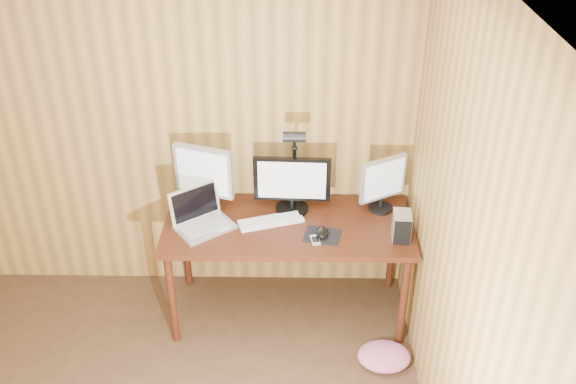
{
  "coord_description": "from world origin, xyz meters",
  "views": [
    {
      "loc": [
        0.98,
        -1.77,
        3.1
      ],
      "look_at": [
        0.93,
        1.58,
        1.02
      ],
      "focal_mm": 40.0,
      "sensor_mm": 36.0,
      "label": 1
    }
  ],
  "objects_px": {
    "keyboard": "(271,221)",
    "speaker": "(365,195)",
    "laptop": "(201,217)",
    "monitor_right": "(383,183)",
    "monitor_left": "(204,176)",
    "monitor_center": "(292,184)",
    "desk": "(288,232)",
    "hard_drive": "(402,226)",
    "desk_lamp": "(294,156)",
    "mouse": "(322,233)",
    "phone": "(315,240)"
  },
  "relations": [
    {
      "from": "hard_drive",
      "to": "phone",
      "type": "xyz_separation_m",
      "value": [
        -0.53,
        -0.04,
        -0.08
      ]
    },
    {
      "from": "monitor_left",
      "to": "mouse",
      "type": "relative_size",
      "value": 3.82
    },
    {
      "from": "monitor_center",
      "to": "phone",
      "type": "distance_m",
      "value": 0.43
    },
    {
      "from": "laptop",
      "to": "phone",
      "type": "xyz_separation_m",
      "value": [
        0.73,
        -0.16,
        -0.05
      ]
    },
    {
      "from": "monitor_center",
      "to": "mouse",
      "type": "xyz_separation_m",
      "value": [
        0.19,
        -0.29,
        -0.18
      ]
    },
    {
      "from": "laptop",
      "to": "mouse",
      "type": "xyz_separation_m",
      "value": [
        0.77,
        -0.11,
        -0.04
      ]
    },
    {
      "from": "phone",
      "to": "speaker",
      "type": "relative_size",
      "value": 0.92
    },
    {
      "from": "laptop",
      "to": "mouse",
      "type": "distance_m",
      "value": 0.78
    },
    {
      "from": "monitor_center",
      "to": "monitor_right",
      "type": "xyz_separation_m",
      "value": [
        0.59,
        0.02,
        0.0
      ]
    },
    {
      "from": "monitor_center",
      "to": "monitor_left",
      "type": "distance_m",
      "value": 0.57
    },
    {
      "from": "laptop",
      "to": "keyboard",
      "type": "distance_m",
      "value": 0.45
    },
    {
      "from": "mouse",
      "to": "speaker",
      "type": "xyz_separation_m",
      "value": [
        0.3,
        0.4,
        0.03
      ]
    },
    {
      "from": "desk",
      "to": "mouse",
      "type": "relative_size",
      "value": 13.49
    },
    {
      "from": "desk_lamp",
      "to": "mouse",
      "type": "bearing_deg",
      "value": -80.27
    },
    {
      "from": "mouse",
      "to": "keyboard",
      "type": "bearing_deg",
      "value": 177.87
    },
    {
      "from": "monitor_right",
      "to": "desk_lamp",
      "type": "relative_size",
      "value": 0.61
    },
    {
      "from": "hard_drive",
      "to": "speaker",
      "type": "height_order",
      "value": "hard_drive"
    },
    {
      "from": "monitor_right",
      "to": "desk_lamp",
      "type": "xyz_separation_m",
      "value": [
        -0.58,
        0.03,
        0.18
      ]
    },
    {
      "from": "desk",
      "to": "keyboard",
      "type": "height_order",
      "value": "keyboard"
    },
    {
      "from": "laptop",
      "to": "monitor_right",
      "type": "bearing_deg",
      "value": -26.88
    },
    {
      "from": "mouse",
      "to": "phone",
      "type": "xyz_separation_m",
      "value": [
        -0.04,
        -0.06,
        -0.02
      ]
    },
    {
      "from": "speaker",
      "to": "monitor_right",
      "type": "bearing_deg",
      "value": -42.38
    },
    {
      "from": "monitor_left",
      "to": "laptop",
      "type": "relative_size",
      "value": 1.04
    },
    {
      "from": "desk",
      "to": "monitor_center",
      "type": "distance_m",
      "value": 0.34
    },
    {
      "from": "keyboard",
      "to": "mouse",
      "type": "distance_m",
      "value": 0.36
    },
    {
      "from": "monitor_left",
      "to": "speaker",
      "type": "bearing_deg",
      "value": 22.52
    },
    {
      "from": "speaker",
      "to": "desk_lamp",
      "type": "bearing_deg",
      "value": -172.76
    },
    {
      "from": "mouse",
      "to": "desk_lamp",
      "type": "bearing_deg",
      "value": 139.55
    },
    {
      "from": "monitor_right",
      "to": "desk_lamp",
      "type": "height_order",
      "value": "desk_lamp"
    },
    {
      "from": "monitor_left",
      "to": "laptop",
      "type": "distance_m",
      "value": 0.28
    },
    {
      "from": "desk",
      "to": "mouse",
      "type": "xyz_separation_m",
      "value": [
        0.22,
        -0.2,
        0.15
      ]
    },
    {
      "from": "laptop",
      "to": "speaker",
      "type": "relative_size",
      "value": 3.71
    },
    {
      "from": "monitor_center",
      "to": "keyboard",
      "type": "relative_size",
      "value": 1.14
    },
    {
      "from": "monitor_left",
      "to": "laptop",
      "type": "height_order",
      "value": "monitor_left"
    },
    {
      "from": "monitor_right",
      "to": "keyboard",
      "type": "xyz_separation_m",
      "value": [
        -0.73,
        -0.17,
        -0.19
      ]
    },
    {
      "from": "hard_drive",
      "to": "speaker",
      "type": "distance_m",
      "value": 0.45
    },
    {
      "from": "monitor_center",
      "to": "speaker",
      "type": "relative_size",
      "value": 4.26
    },
    {
      "from": "monitor_center",
      "to": "hard_drive",
      "type": "distance_m",
      "value": 0.75
    },
    {
      "from": "speaker",
      "to": "desk_lamp",
      "type": "height_order",
      "value": "desk_lamp"
    },
    {
      "from": "laptop",
      "to": "desk_lamp",
      "type": "bearing_deg",
      "value": -15.53
    },
    {
      "from": "keyboard",
      "to": "desk",
      "type": "bearing_deg",
      "value": 10.59
    },
    {
      "from": "laptop",
      "to": "desk_lamp",
      "type": "height_order",
      "value": "desk_lamp"
    },
    {
      "from": "desk",
      "to": "laptop",
      "type": "distance_m",
      "value": 0.6
    },
    {
      "from": "keyboard",
      "to": "speaker",
      "type": "bearing_deg",
      "value": 4.2
    },
    {
      "from": "keyboard",
      "to": "speaker",
      "type": "distance_m",
      "value": 0.68
    },
    {
      "from": "hard_drive",
      "to": "desk_lamp",
      "type": "bearing_deg",
      "value": 156.64
    },
    {
      "from": "desk_lamp",
      "to": "hard_drive",
      "type": "bearing_deg",
      "value": -45.85
    },
    {
      "from": "monitor_center",
      "to": "monitor_right",
      "type": "relative_size",
      "value": 1.31
    },
    {
      "from": "monitor_center",
      "to": "laptop",
      "type": "height_order",
      "value": "monitor_center"
    },
    {
      "from": "monitor_center",
      "to": "hard_drive",
      "type": "height_order",
      "value": "monitor_center"
    }
  ]
}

